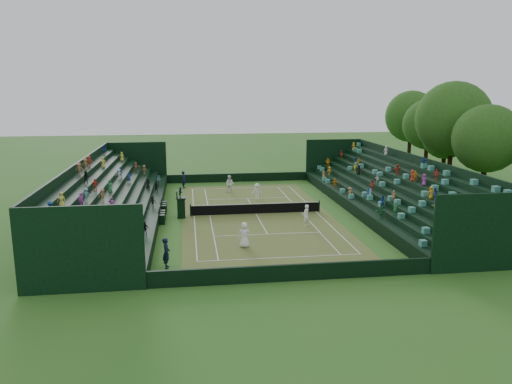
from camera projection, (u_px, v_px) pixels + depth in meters
ground at (256, 214)px, 44.45m from camera, size 160.00×160.00×0.00m
court_surface at (256, 214)px, 44.45m from camera, size 12.97×26.77×0.01m
perimeter_wall_north at (238, 177)px, 59.75m from camera, size 17.17×0.20×1.00m
perimeter_wall_south at (294, 273)px, 28.95m from camera, size 17.17×0.20×1.00m
perimeter_wall_east at (348, 205)px, 45.49m from camera, size 0.20×31.77×1.00m
perimeter_wall_west at (159, 212)px, 43.21m from camera, size 0.20×31.77×1.00m
north_grandstand at (392, 193)px, 45.84m from camera, size 6.60×32.00×4.90m
south_grandstand at (109, 201)px, 42.43m from camera, size 6.60×32.00×4.90m
tennis_net at (256, 208)px, 44.34m from camera, size 11.67×0.10×1.06m
scoreboard_tower at (380, 153)px, 61.71m from camera, size 2.00×1.00×3.70m
tree_row at (447, 126)px, 56.26m from camera, size 10.71×34.30×11.76m
umpire_chair at (181, 205)px, 42.87m from camera, size 0.86×0.86×2.69m
courtside_chairs at (163, 212)px, 43.46m from camera, size 0.52×5.49×1.13m
player_near_west at (244, 235)px, 34.95m from camera, size 0.89×0.58×1.83m
player_near_east at (306, 216)px, 40.28m from camera, size 0.78×0.77×1.81m
player_far_west at (230, 184)px, 53.42m from camera, size 1.11×1.00×1.86m
player_far_east at (257, 191)px, 50.15m from camera, size 1.06×0.62×1.64m
line_judge_north at (184, 180)px, 55.76m from camera, size 0.57×0.77×1.92m
line_judge_south at (166, 253)px, 30.96m from camera, size 0.49×0.72×1.93m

